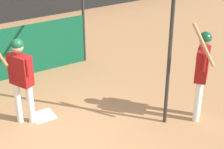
{
  "coord_description": "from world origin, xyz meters",
  "views": [
    {
      "loc": [
        -1.95,
        -5.15,
        4.17
      ],
      "look_at": [
        1.3,
        0.25,
        1.01
      ],
      "focal_mm": 60.0,
      "sensor_mm": 36.0,
      "label": 1
    }
  ],
  "objects": [
    {
      "name": "batting_cage",
      "position": [
        0.4,
        2.42,
        1.31
      ],
      "size": [
        3.57,
        3.52,
        3.13
      ],
      "color": "#282828",
      "rests_on": "ground"
    },
    {
      "name": "home_plate",
      "position": [
        0.16,
        1.07,
        0.01
      ],
      "size": [
        0.44,
        0.44,
        0.02
      ],
      "color": "white",
      "rests_on": "ground"
    },
    {
      "name": "player_waiting",
      "position": [
        2.79,
        -0.58,
        1.12
      ],
      "size": [
        0.62,
        0.72,
        2.07
      ],
      "rotation": [
        0.0,
        0.0,
        -2.43
      ],
      "color": "white",
      "rests_on": "ground"
    },
    {
      "name": "ground_plane",
      "position": [
        0.0,
        0.0,
        0.0
      ],
      "size": [
        60.0,
        60.0,
        0.0
      ],
      "primitive_type": "plane",
      "color": "#A8754C"
    },
    {
      "name": "player_batter",
      "position": [
        -0.2,
        1.07,
        1.06
      ],
      "size": [
        0.72,
        0.76,
        1.91
      ],
      "rotation": [
        0.0,
        0.0,
        2.02
      ],
      "color": "white",
      "rests_on": "ground"
    }
  ]
}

